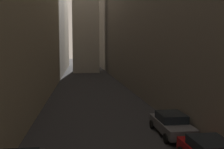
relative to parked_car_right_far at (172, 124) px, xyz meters
name	(u,v)px	position (x,y,z in m)	size (l,w,h in m)	color
ground_plane	(90,86)	(-4.40, 24.79, -0.76)	(264.00, 264.00, 0.00)	#232326
building_block_left	(12,18)	(-16.92, 26.79, 10.14)	(14.03, 108.00, 21.81)	gray
building_block_right	(157,14)	(7.25, 26.79, 11.19)	(12.31, 108.00, 23.91)	#60594F
parked_car_right_far	(172,124)	(0.00, 0.00, 0.00)	(2.06, 4.45, 1.48)	#4C4C51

